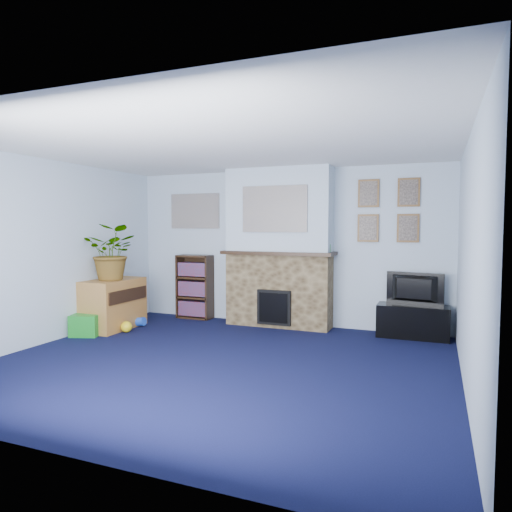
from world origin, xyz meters
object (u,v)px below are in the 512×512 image
at_px(television, 414,289).
at_px(sideboard, 113,305).
at_px(bookshelf, 195,288).
at_px(tv_stand, 413,321).

height_order(television, sideboard, television).
height_order(television, bookshelf, bookshelf).
height_order(bookshelf, sideboard, bookshelf).
bearing_deg(bookshelf, tv_stand, -1.27).
distance_m(television, bookshelf, 3.44).
bearing_deg(tv_stand, sideboard, -165.81).
relative_size(television, bookshelf, 0.73).
xyz_separation_m(television, sideboard, (-4.19, -1.08, -0.32)).
bearing_deg(sideboard, bookshelf, 56.53).
bearing_deg(sideboard, tv_stand, 14.19).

